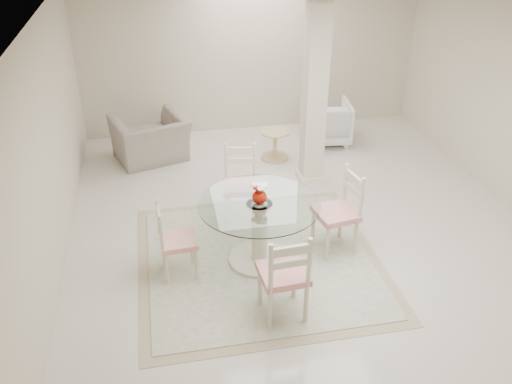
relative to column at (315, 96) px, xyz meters
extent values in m
plane|color=beige|center=(-0.50, -1.30, -1.35)|extent=(7.00, 7.00, 0.00)
cube|color=beige|center=(-0.50, 2.20, 0.00)|extent=(6.00, 0.02, 2.70)
cube|color=beige|center=(-0.50, -4.80, 0.00)|extent=(6.00, 0.02, 2.70)
cube|color=beige|center=(-3.50, -1.30, 0.00)|extent=(0.02, 7.00, 2.70)
cube|color=white|center=(-0.50, -1.30, 1.35)|extent=(6.00, 7.00, 0.02)
cube|color=beige|center=(0.00, 0.00, 0.00)|extent=(0.30, 0.30, 2.70)
cube|color=tan|center=(-1.19, -1.92, -1.35)|extent=(2.88, 2.88, 0.01)
cube|color=beige|center=(-1.19, -1.92, -1.34)|extent=(2.64, 2.64, 0.01)
cylinder|color=beige|center=(-1.19, -1.92, -1.32)|extent=(0.74, 0.74, 0.05)
cylinder|color=beige|center=(-1.19, -1.92, -0.93)|extent=(0.18, 0.18, 0.76)
cylinder|color=beige|center=(-1.19, -1.92, -0.56)|extent=(0.30, 0.30, 0.03)
cylinder|color=white|center=(-1.19, -1.92, -0.54)|extent=(1.41, 1.41, 0.01)
ellipsoid|color=#A31205|center=(-1.19, -1.92, -0.45)|extent=(0.17, 0.17, 0.16)
cylinder|color=#A31205|center=(-1.19, -1.92, -0.35)|extent=(0.09, 0.09, 0.05)
cylinder|color=#A31205|center=(-1.19, -1.92, -0.32)|extent=(0.15, 0.15, 0.02)
ellipsoid|color=white|center=(-1.19, -1.92, -0.30)|extent=(0.10, 0.10, 0.04)
ellipsoid|color=white|center=(-1.14, -1.90, -0.31)|extent=(0.10, 0.10, 0.04)
ellipsoid|color=white|center=(-1.24, -1.89, -0.31)|extent=(0.10, 0.10, 0.04)
ellipsoid|color=white|center=(-1.18, -1.97, -0.32)|extent=(0.10, 0.10, 0.04)
ellipsoid|color=white|center=(-1.15, -1.95, -0.30)|extent=(0.10, 0.10, 0.04)
cylinder|color=beige|center=(-0.46, -1.70, -1.10)|extent=(0.05, 0.05, 0.49)
cylinder|color=beige|center=(-0.40, -2.08, -1.10)|extent=(0.05, 0.05, 0.49)
cylinder|color=beige|center=(-0.09, -1.64, -1.10)|extent=(0.05, 0.05, 0.49)
cylinder|color=beige|center=(-0.02, -2.02, -1.10)|extent=(0.05, 0.05, 0.49)
cube|color=#B11512|center=(-0.24, -1.86, -0.82)|extent=(0.54, 0.54, 0.07)
cube|color=beige|center=(-0.03, -1.83, -0.46)|extent=(0.12, 0.43, 0.58)
cylinder|color=beige|center=(-1.46, -1.13, -1.11)|extent=(0.05, 0.05, 0.48)
cylinder|color=beige|center=(-1.09, -1.18, -1.11)|extent=(0.05, 0.05, 0.48)
cylinder|color=beige|center=(-1.41, -0.75, -1.11)|extent=(0.05, 0.05, 0.48)
cylinder|color=beige|center=(-1.03, -0.81, -1.11)|extent=(0.05, 0.05, 0.48)
cube|color=red|center=(-1.25, -0.97, -0.83)|extent=(0.52, 0.52, 0.07)
cube|color=beige|center=(-1.22, -0.76, -0.48)|extent=(0.42, 0.11, 0.57)
cylinder|color=beige|center=(-1.96, -2.13, -1.14)|extent=(0.04, 0.04, 0.43)
cylinder|color=beige|center=(-1.98, -1.79, -1.14)|extent=(0.04, 0.04, 0.43)
cylinder|color=beige|center=(-2.30, -2.15, -1.14)|extent=(0.04, 0.04, 0.43)
cylinder|color=beige|center=(-2.32, -1.81, -1.14)|extent=(0.04, 0.04, 0.43)
cube|color=red|center=(-2.14, -1.97, -0.89)|extent=(0.43, 0.43, 0.06)
cube|color=beige|center=(-2.33, -1.98, -0.58)|extent=(0.06, 0.37, 0.50)
cylinder|color=beige|center=(-0.96, -2.66, -1.10)|extent=(0.05, 0.05, 0.49)
cylinder|color=beige|center=(-1.34, -2.68, -1.10)|extent=(0.05, 0.05, 0.49)
cylinder|color=beige|center=(-0.93, -3.05, -1.10)|extent=(0.05, 0.05, 0.49)
cylinder|color=beige|center=(-1.32, -3.07, -1.10)|extent=(0.05, 0.05, 0.49)
cube|color=#B31913|center=(-1.14, -2.86, -0.82)|extent=(0.50, 0.50, 0.08)
cube|color=beige|center=(-1.12, -3.08, -0.46)|extent=(0.43, 0.07, 0.58)
imported|color=gray|center=(-2.38, 1.18, -0.98)|extent=(1.37, 1.28, 0.73)
imported|color=silver|center=(0.65, 1.31, -0.98)|extent=(0.88, 0.91, 0.74)
cylinder|color=tan|center=(-0.38, 0.81, -1.33)|extent=(0.45, 0.45, 0.04)
cylinder|color=tan|center=(-0.38, 0.81, -1.11)|extent=(0.07, 0.07, 0.43)
cylinder|color=tan|center=(-0.38, 0.81, -0.88)|extent=(0.47, 0.47, 0.03)
camera|label=1|loc=(-2.25, -7.10, 2.62)|focal=38.00mm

